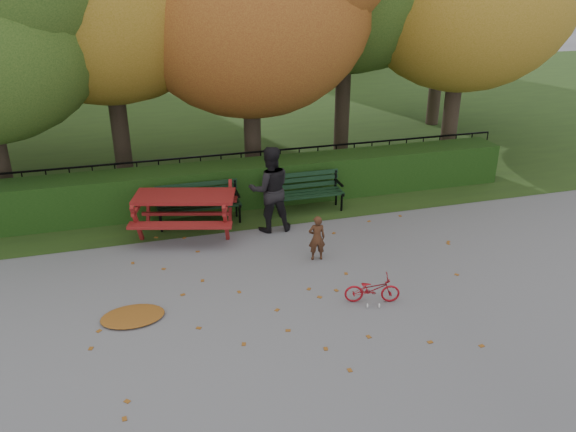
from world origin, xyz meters
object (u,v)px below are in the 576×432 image
object	(u,v)px
bench_left	(198,200)
bench_right	(303,189)
picnic_table	(185,204)
adult	(270,189)
bicycle	(372,289)
child	(317,238)

from	to	relation	value
bench_left	bench_right	xyz separation A→B (m)	(2.40, 0.00, 0.00)
picnic_table	adult	bearing A→B (deg)	5.93
picnic_table	bicycle	xyz separation A→B (m)	(2.67, -3.56, -0.44)
bicycle	bench_left	bearing A→B (deg)	45.12
bench_right	bicycle	size ratio (longest dim) A/B	1.94
adult	bench_right	bearing A→B (deg)	-138.61
child	bicycle	size ratio (longest dim) A/B	0.98
bench_left	picnic_table	world-z (taller)	picnic_table
bench_left	child	distance (m)	3.05
adult	child	bearing A→B (deg)	110.73
picnic_table	bench_right	bearing A→B (deg)	26.01
bench_right	picnic_table	distance (m)	2.79
bench_right	child	xyz separation A→B (m)	(-0.47, -2.36, -0.07)
bench_right	adult	xyz separation A→B (m)	(-0.99, -0.80, 0.41)
child	adult	size ratio (longest dim) A/B	0.49
bench_right	bicycle	xyz separation A→B (m)	(-0.07, -4.06, -0.28)
child	bench_right	bearing A→B (deg)	-93.39
adult	bicycle	xyz separation A→B (m)	(0.92, -3.26, -0.68)
bench_left	adult	bearing A→B (deg)	-29.56
child	bicycle	bearing A→B (deg)	111.19
bench_right	child	distance (m)	2.40
adult	bicycle	bearing A→B (deg)	108.10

